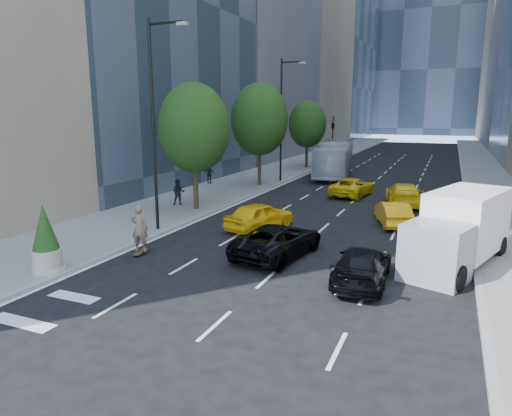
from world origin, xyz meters
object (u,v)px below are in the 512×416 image
at_px(black_sedan_lincoln, 278,240).
at_px(skateboarder, 140,231).
at_px(planter_shrub, 45,240).
at_px(black_sedan_mercedes, 362,265).
at_px(city_bus, 334,158).
at_px(box_truck, 459,229).

bearing_deg(black_sedan_lincoln, skateboarder, 29.68).
bearing_deg(skateboarder, planter_shrub, 53.03).
bearing_deg(black_sedan_mercedes, black_sedan_lincoln, -26.29).
height_order(city_bus, planter_shrub, city_bus).
bearing_deg(box_truck, city_bus, 133.63).
bearing_deg(black_sedan_lincoln, planter_shrub, 46.56).
height_order(black_sedan_mercedes, box_truck, box_truck).
relative_size(skateboarder, city_bus, 0.17).
relative_size(black_sedan_mercedes, planter_shrub, 1.72).
xyz_separation_m(skateboarder, city_bus, (1.78, 27.08, 0.62)).
distance_m(black_sedan_lincoln, planter_shrub, 8.92).
xyz_separation_m(black_sedan_mercedes, city_bus, (-7.40, 26.68, 1.00)).
bearing_deg(city_bus, black_sedan_lincoln, -90.30).
height_order(skateboarder, black_sedan_mercedes, skateboarder).
bearing_deg(black_sedan_lincoln, black_sedan_mercedes, 165.00).
relative_size(black_sedan_lincoln, black_sedan_mercedes, 1.12).
height_order(skateboarder, box_truck, box_truck).
xyz_separation_m(skateboarder, black_sedan_mercedes, (9.18, 0.40, -0.38)).
bearing_deg(skateboarder, city_bus, -105.19).
bearing_deg(city_bus, box_truck, -74.43).
distance_m(skateboarder, black_sedan_lincoln, 5.80).
xyz_separation_m(black_sedan_mercedes, box_truck, (3.09, 3.26, 0.84)).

